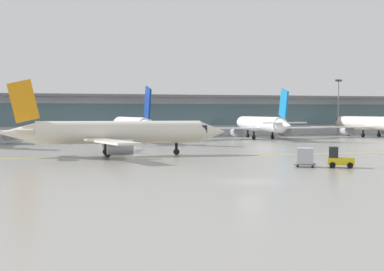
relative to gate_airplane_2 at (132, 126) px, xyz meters
The scene contains 10 objects.
ground_plane 65.66m from the gate_airplane_2, 92.50° to the right, with size 400.00×400.00×0.00m, color gray.
taxiway_centreline_stripe 37.86m from the gate_airplane_2, 102.63° to the right, with size 110.00×0.36×0.01m, color yellow.
terminal_concourse 27.22m from the gate_airplane_2, 96.04° to the left, with size 179.81×11.00×9.60m.
gate_airplane_2 is the anchor object (origin of this frame).
gate_airplane_3 27.73m from the gate_airplane_2, ahead, with size 28.19×30.32×10.05m.
gate_airplane_4 55.03m from the gate_airplane_2, ahead, with size 27.92×29.95×9.94m.
taxiing_regional_jet 35.85m from the gate_airplane_2, 103.92° to the right, with size 29.31×27.15×9.70m.
baggage_tug 57.99m from the gate_airplane_2, 79.82° to the right, with size 2.95×2.53×2.10m.
cargo_dolly_lead 55.95m from the gate_airplane_2, 82.47° to the right, with size 2.61×2.42×1.94m.
apron_light_mast_1 59.65m from the gate_airplane_2, 19.55° to the left, with size 1.80×0.36×13.69m.
Camera 1 is at (-17.93, -43.25, 5.65)m, focal length 54.36 mm.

